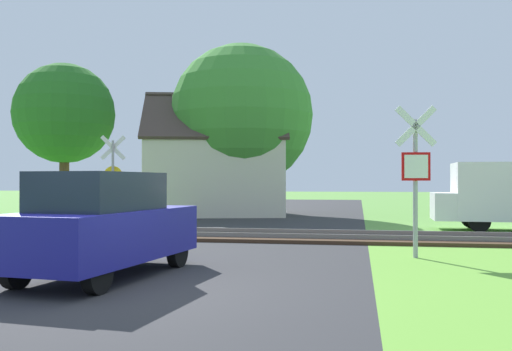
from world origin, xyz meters
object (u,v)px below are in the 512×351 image
(stop_sign_near, at_px, (416,172))
(tree_left, at_px, (64,114))
(crossing_sign_far, at_px, (113,174))
(parked_car, at_px, (104,225))
(tree_center, at_px, (241,116))
(house, at_px, (215,174))

(stop_sign_near, bearing_deg, tree_left, -45.74)
(crossing_sign_far, bearing_deg, parked_car, -82.92)
(crossing_sign_far, xyz_separation_m, tree_center, (2.86, 8.34, 2.93))
(crossing_sign_far, height_order, house, house)
(tree_center, height_order, parked_car, tree_center)
(parked_car, bearing_deg, crossing_sign_far, 120.37)
(house, height_order, tree_center, tree_center)
(crossing_sign_far, height_order, parked_car, crossing_sign_far)
(stop_sign_near, bearing_deg, parked_car, 25.39)
(stop_sign_near, bearing_deg, house, -67.36)
(stop_sign_near, relative_size, crossing_sign_far, 1.00)
(tree_left, bearing_deg, parked_car, -59.03)
(house, bearing_deg, parked_car, -95.72)
(house, relative_size, tree_center, 0.93)
(stop_sign_near, distance_m, crossing_sign_far, 11.45)
(crossing_sign_far, distance_m, tree_center, 9.29)
(crossing_sign_far, relative_size, house, 0.42)
(tree_left, distance_m, parked_car, 17.99)
(crossing_sign_far, distance_m, house, 8.04)
(house, bearing_deg, tree_center, 7.07)
(crossing_sign_far, relative_size, parked_car, 0.78)
(stop_sign_near, height_order, tree_left, tree_left)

